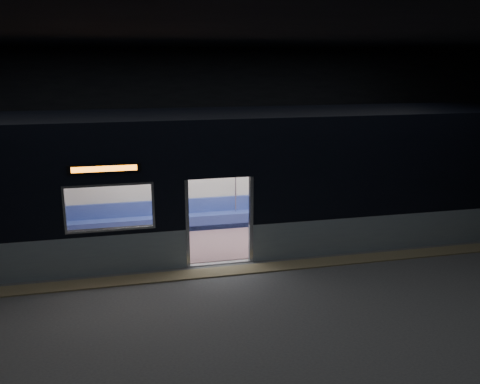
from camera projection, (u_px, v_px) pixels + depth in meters
name	position (u px, v px, depth m)	size (l,w,h in m)	color
station_floor	(229.00, 282.00, 10.81)	(24.00, 14.00, 0.01)	#47494C
station_envelope	(228.00, 109.00, 9.89)	(24.00, 14.00, 5.00)	black
tactile_strip	(224.00, 271.00, 11.33)	(22.80, 0.50, 0.03)	#8C7F59
metro_car	(208.00, 173.00, 12.75)	(18.00, 3.04, 3.35)	#8DA0A8
passenger	(309.00, 196.00, 14.63)	(0.40, 0.69, 1.38)	black
handbag	(311.00, 202.00, 14.44)	(0.29, 0.25, 0.15)	black
transit_map	(325.00, 170.00, 14.89)	(0.99, 0.03, 0.64)	white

